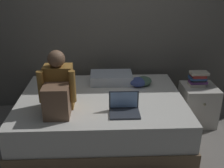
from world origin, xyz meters
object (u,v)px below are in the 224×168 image
object	(u,v)px
bed	(102,116)
laptop	(124,108)
pillow	(111,78)
book_stack	(198,79)
nightstand	(198,105)
clothes_pile	(141,81)
person_sitting	(58,89)

from	to	relation	value
bed	laptop	bearing A→B (deg)	-58.49
pillow	book_stack	bearing A→B (deg)	-9.05
pillow	nightstand	bearing A→B (deg)	-9.92
clothes_pile	book_stack	bearing A→B (deg)	-3.63
nightstand	clothes_pile	distance (m)	0.85
laptop	clothes_pile	world-z (taller)	laptop
pillow	clothes_pile	bearing A→B (deg)	-19.06
pillow	clothes_pile	size ratio (longest dim) A/B	1.89
nightstand	clothes_pile	world-z (taller)	clothes_pile
laptop	nightstand	bearing A→B (deg)	31.37
nightstand	laptop	xyz separation A→B (m)	(-1.06, -0.64, 0.32)
person_sitting	pillow	bearing A→B (deg)	52.21
laptop	clothes_pile	xyz separation A→B (m)	(0.28, 0.71, 0.00)
bed	pillow	xyz separation A→B (m)	(0.14, 0.45, 0.33)
bed	laptop	world-z (taller)	laptop
bed	clothes_pile	bearing A→B (deg)	31.31
laptop	pillow	xyz separation A→B (m)	(-0.10, 0.85, 0.01)
bed	clothes_pile	size ratio (longest dim) A/B	6.75
laptop	clothes_pile	bearing A→B (deg)	68.68
nightstand	clothes_pile	size ratio (longest dim) A/B	1.81
bed	book_stack	size ratio (longest dim) A/B	8.50
book_stack	clothes_pile	world-z (taller)	book_stack
laptop	clothes_pile	size ratio (longest dim) A/B	1.08
book_stack	clothes_pile	bearing A→B (deg)	176.37
nightstand	person_sitting	world-z (taller)	person_sitting
nightstand	book_stack	size ratio (longest dim) A/B	2.28
laptop	book_stack	world-z (taller)	laptop
bed	book_stack	bearing A→B (deg)	12.08
bed	pillow	bearing A→B (deg)	72.75
clothes_pile	laptop	bearing A→B (deg)	-111.32
bed	person_sitting	bearing A→B (deg)	-145.21
laptop	book_stack	xyz separation A→B (m)	(1.02, 0.67, 0.05)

